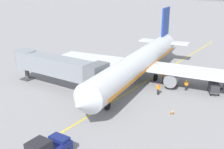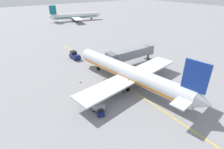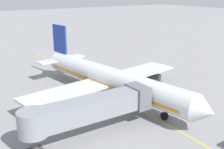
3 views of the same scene
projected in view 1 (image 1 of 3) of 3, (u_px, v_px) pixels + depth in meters
ground_plane at (143, 83)px, 45.17m from camera, size 400.00×400.00×0.00m
gate_lead_in_line at (143, 83)px, 45.17m from camera, size 0.24×80.00×0.01m
parked_airliner at (139, 63)px, 44.95m from camera, size 30.44×37.28×10.63m
jet_bridge at (57, 66)px, 42.37m from camera, size 17.16×3.50×4.98m
baggage_tug_lead at (219, 82)px, 43.76m from camera, size 2.07×2.77×1.62m
baggage_cart_front at (214, 88)px, 40.81m from camera, size 2.16×2.89×1.58m
baggage_cart_second_in_train at (218, 82)px, 43.20m from camera, size 2.16×2.89×1.58m
ground_crew_wing_walker at (186, 85)px, 41.99m from camera, size 0.72×0.34×1.69m
ground_crew_loader at (158, 89)px, 40.45m from camera, size 0.73×0.26×1.69m
ground_crew_marshaller at (163, 76)px, 45.54m from camera, size 0.63×0.51×1.69m
safety_cone_nose_left at (172, 112)px, 34.84m from camera, size 0.36×0.36×0.59m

